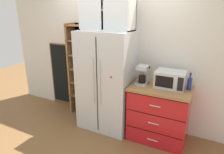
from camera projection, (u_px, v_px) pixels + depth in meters
The scene contains 11 objects.
ground_plane at pixel (107, 124), 3.74m from camera, with size 10.61×10.61×0.00m, color brown.
wall_back_cream at pixel (117, 54), 3.67m from camera, with size 4.92×0.10×2.55m, color silver.
refrigerator at pixel (107, 81), 3.48m from camera, with size 0.91×0.69×1.73m.
pantry_shelf_column at pixel (82, 69), 3.97m from camera, with size 0.46×0.32×1.82m.
counter_cabinet at pixel (159, 113), 3.22m from camera, with size 0.93×0.65×0.91m.
microwave at pixel (170, 79), 3.03m from camera, with size 0.44×0.33×0.26m.
coffee_maker at pixel (143, 75), 3.17m from camera, with size 0.17×0.20×0.31m.
mug_navy at pixel (161, 85), 3.04m from camera, with size 0.12×0.09×0.09m.
bottle_cobalt at pixel (190, 82), 2.94m from camera, with size 0.07×0.07×0.26m.
upper_cabinet at pixel (108, 10), 3.14m from camera, with size 0.88×0.32×0.62m.
chalkboard_menu at pixel (63, 75), 4.33m from camera, with size 0.60×0.04×1.38m.
Camera 1 is at (1.56, -2.86, 2.03)m, focal length 31.80 mm.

